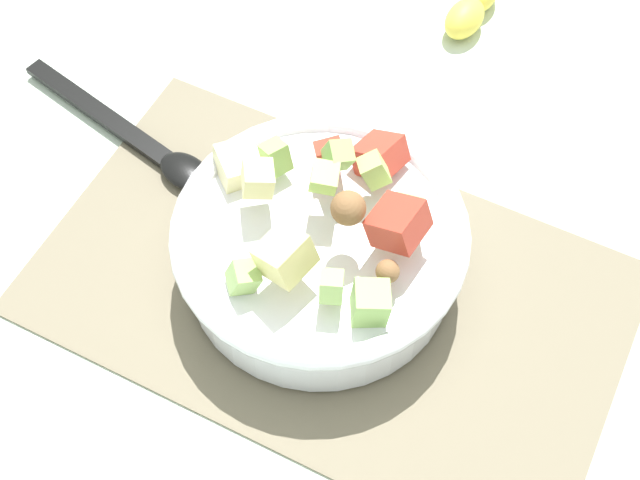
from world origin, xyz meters
name	(u,v)px	position (x,y,z in m)	size (l,w,h in m)	color
ground_plane	(329,290)	(0.00, 0.00, 0.00)	(2.40, 2.40, 0.00)	silver
placemat	(329,288)	(0.00, 0.00, 0.00)	(0.50, 0.30, 0.01)	#756B56
salad_bowl	(321,245)	(0.01, -0.01, 0.05)	(0.25, 0.25, 0.13)	white
serving_spoon	(145,143)	(0.23, -0.06, 0.01)	(0.24, 0.08, 0.01)	black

